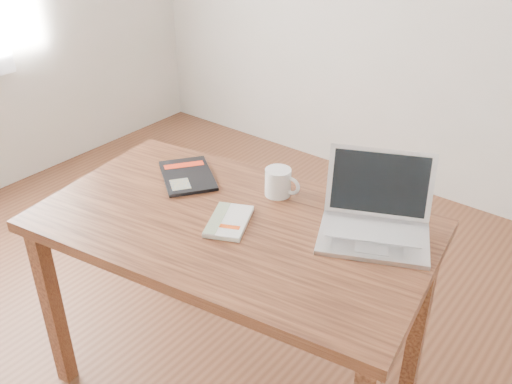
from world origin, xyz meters
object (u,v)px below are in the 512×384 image
Objects in this scene: desk at (233,243)px; black_guidebook at (187,176)px; coffee_mug at (279,182)px; white_guidebook at (229,221)px; laptop at (376,218)px.

black_guidebook is (-0.33, 0.12, 0.10)m from desk.
coffee_mug is (0.34, 0.11, 0.04)m from black_guidebook.
laptop is (0.40, 0.25, 0.04)m from white_guidebook.
laptop is at bearing 21.98° from desk.
coffee_mug is (-0.38, -0.00, 0.00)m from laptop.
white_guidebook is 0.26m from coffee_mug.
desk is 0.27m from coffee_mug.
laptop is 3.27× the size of coffee_mug.
desk is at bearing -100.91° from coffee_mug.
black_guidebook is at bearing 150.62° from desk.
black_guidebook is 0.73m from laptop.
desk is 3.20× the size of laptop.
desk is 6.00× the size of white_guidebook.
white_guidebook is at bearing -171.91° from laptop.
black_guidebook is at bearing 164.07° from laptop.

